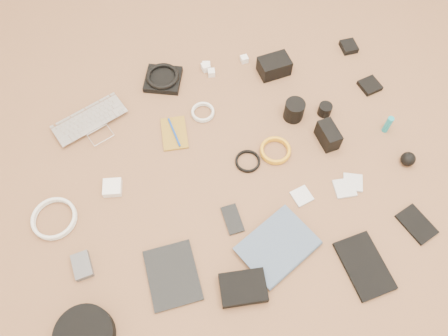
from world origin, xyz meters
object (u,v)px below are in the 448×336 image
object	(u,v)px
dslr_camera	(274,66)
paperback	(297,267)
tablet	(173,275)
headphone_case	(85,335)
laptop	(95,127)
phone	(233,219)

from	to	relation	value
dslr_camera	paperback	xyz separation A→B (m)	(-0.21, -0.83, -0.02)
tablet	headphone_case	xyz separation A→B (m)	(-0.30, -0.11, 0.02)
laptop	paperback	world-z (taller)	paperback
phone	headphone_case	world-z (taller)	headphone_case
dslr_camera	tablet	bearing A→B (deg)	-134.37
laptop	paperback	distance (m)	0.94
laptop	headphone_case	distance (m)	0.79
laptop	dslr_camera	size ratio (longest dim) A/B	2.28
headphone_case	laptop	bearing A→B (deg)	79.68
headphone_case	paperback	size ratio (longest dim) A/B	0.74
laptop	tablet	size ratio (longest dim) A/B	1.37
laptop	dslr_camera	xyz separation A→B (m)	(0.78, 0.08, 0.03)
paperback	headphone_case	bearing A→B (deg)	67.41
phone	laptop	bearing A→B (deg)	127.06
phone	paperback	xyz separation A→B (m)	(0.16, -0.23, 0.01)
laptop	phone	distance (m)	0.67
laptop	paperback	xyz separation A→B (m)	(0.57, -0.75, 0.00)
dslr_camera	paperback	distance (m)	0.86
dslr_camera	tablet	xyz separation A→B (m)	(-0.62, -0.74, -0.03)
laptop	headphone_case	size ratio (longest dim) A/B	1.57
phone	headphone_case	distance (m)	0.61
paperback	laptop	bearing A→B (deg)	13.00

